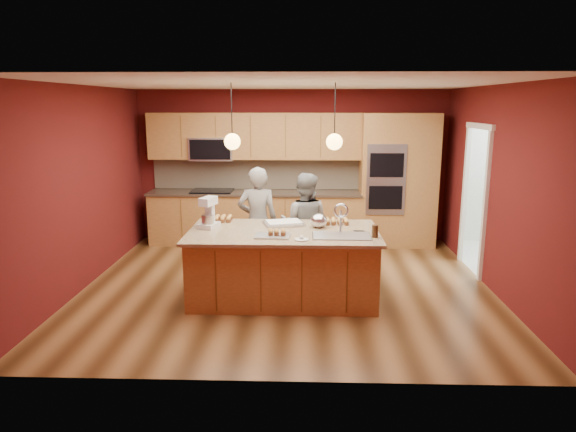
{
  "coord_description": "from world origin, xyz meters",
  "views": [
    {
      "loc": [
        0.24,
        -6.7,
        2.45
      ],
      "look_at": [
        0.02,
        -0.1,
        1.0
      ],
      "focal_mm": 32.0,
      "sensor_mm": 36.0,
      "label": 1
    }
  ],
  "objects_px": {
    "island": "(285,263)",
    "person_left": "(258,221)",
    "person_right": "(304,224)",
    "stand_mixer": "(209,215)",
    "mixing_bowl": "(319,221)"
  },
  "relations": [
    {
      "from": "stand_mixer",
      "to": "person_right",
      "type": "bearing_deg",
      "value": 50.75
    },
    {
      "from": "person_right",
      "to": "stand_mixer",
      "type": "xyz_separation_m",
      "value": [
        -1.24,
        -0.78,
        0.31
      ]
    },
    {
      "from": "island",
      "to": "stand_mixer",
      "type": "xyz_separation_m",
      "value": [
        -0.99,
        0.15,
        0.6
      ]
    },
    {
      "from": "island",
      "to": "stand_mixer",
      "type": "relative_size",
      "value": 6.02
    },
    {
      "from": "island",
      "to": "person_left",
      "type": "relative_size",
      "value": 1.52
    },
    {
      "from": "island",
      "to": "mixing_bowl",
      "type": "relative_size",
      "value": 10.78
    },
    {
      "from": "mixing_bowl",
      "to": "person_left",
      "type": "bearing_deg",
      "value": 139.88
    },
    {
      "from": "stand_mixer",
      "to": "mixing_bowl",
      "type": "distance_m",
      "value": 1.43
    },
    {
      "from": "person_right",
      "to": "stand_mixer",
      "type": "height_order",
      "value": "person_right"
    },
    {
      "from": "person_left",
      "to": "island",
      "type": "bearing_deg",
      "value": 110.3
    },
    {
      "from": "island",
      "to": "person_left",
      "type": "xyz_separation_m",
      "value": [
        -0.43,
        0.93,
        0.34
      ]
    },
    {
      "from": "island",
      "to": "person_left",
      "type": "height_order",
      "value": "person_left"
    },
    {
      "from": "island",
      "to": "mixing_bowl",
      "type": "height_order",
      "value": "island"
    },
    {
      "from": "person_left",
      "to": "stand_mixer",
      "type": "bearing_deg",
      "value": 49.77
    },
    {
      "from": "island",
      "to": "mixing_bowl",
      "type": "distance_m",
      "value": 0.71
    }
  ]
}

